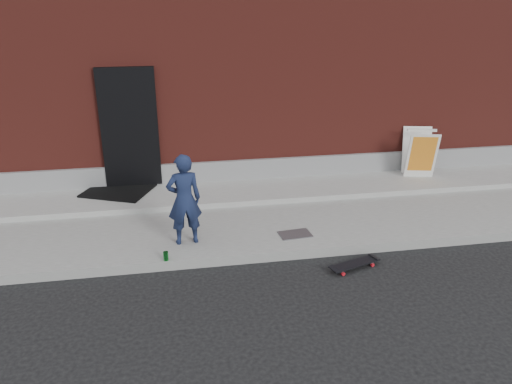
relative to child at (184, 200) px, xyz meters
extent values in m
plane|color=black|center=(1.71, -0.57, -0.86)|extent=(80.00, 80.00, 0.00)
cube|color=gray|center=(1.71, 0.93, -0.79)|extent=(20.00, 3.00, 0.15)
cube|color=gray|center=(1.71, 1.83, -0.66)|extent=(20.00, 1.20, 0.10)
cube|color=maroon|center=(1.71, 6.43, 1.64)|extent=(20.00, 8.00, 5.00)
cube|color=gray|center=(1.71, 2.40, -0.41)|extent=(20.00, 0.10, 0.40)
cube|color=black|center=(-0.89, 2.39, 0.54)|extent=(1.05, 0.12, 2.25)
imported|color=#16203F|center=(0.00, 0.00, 0.00)|extent=(0.56, 0.40, 1.43)
cylinder|color=red|center=(2.61, -0.80, -0.84)|extent=(0.06, 0.05, 0.05)
cylinder|color=red|center=(2.67, -0.96, -0.84)|extent=(0.06, 0.05, 0.05)
cylinder|color=red|center=(2.11, -0.97, -0.84)|extent=(0.06, 0.05, 0.05)
cylinder|color=red|center=(2.16, -1.13, -0.84)|extent=(0.06, 0.05, 0.05)
cube|color=silver|center=(2.64, -0.88, -0.80)|extent=(0.10, 0.18, 0.02)
cube|color=silver|center=(2.13, -1.05, -0.80)|extent=(0.10, 0.18, 0.02)
cube|color=black|center=(2.39, -0.96, -0.78)|extent=(0.80, 0.43, 0.02)
cube|color=white|center=(4.78, 1.82, -0.14)|extent=(0.63, 0.38, 0.95)
cube|color=white|center=(4.87, 2.24, -0.14)|extent=(0.63, 0.38, 0.95)
cube|color=yellow|center=(4.77, 1.80, -0.19)|extent=(0.52, 0.30, 0.76)
cube|color=white|center=(4.83, 2.03, 0.34)|extent=(0.58, 0.18, 0.05)
cylinder|color=#197F2A|center=(-0.32, -0.52, -0.65)|extent=(0.10, 0.10, 0.14)
cube|color=black|center=(-1.19, 2.13, -0.60)|extent=(1.45, 1.33, 0.03)
cube|color=#5C5C62|center=(1.72, -0.04, -0.71)|extent=(0.53, 0.37, 0.02)
camera|label=1|loc=(-0.12, -6.99, 2.87)|focal=35.00mm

